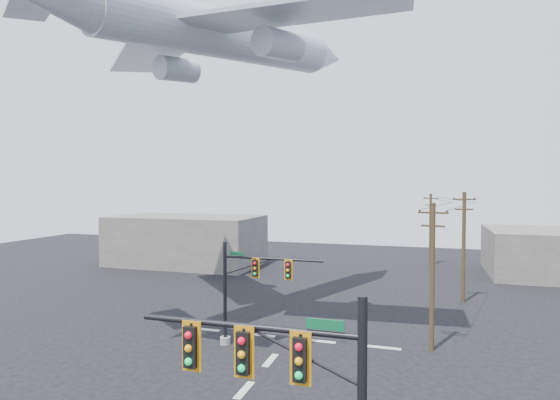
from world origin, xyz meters
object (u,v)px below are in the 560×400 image
(signal_mast_far, at_px, (245,291))
(utility_pole_b, at_px, (464,245))
(airliner, at_px, (226,37))
(utility_pole_a, at_px, (432,274))
(utility_pole_c, at_px, (430,228))

(signal_mast_far, distance_m, utility_pole_b, 20.68)
(airliner, bearing_deg, signal_mast_far, -122.83)
(utility_pole_b, bearing_deg, signal_mast_far, -142.71)
(signal_mast_far, relative_size, utility_pole_b, 0.70)
(utility_pole_a, distance_m, utility_pole_b, 13.09)
(utility_pole_c, xyz_separation_m, airliner, (-14.37, -28.47, 15.90))
(signal_mast_far, relative_size, utility_pole_c, 0.74)
(utility_pole_a, height_order, airliner, airliner)
(utility_pole_b, distance_m, airliner, 25.43)
(utility_pole_c, bearing_deg, signal_mast_far, -88.67)
(utility_pole_b, height_order, airliner, airliner)
(utility_pole_c, bearing_deg, airliner, -96.83)
(airliner, bearing_deg, utility_pole_a, -75.57)
(utility_pole_a, height_order, utility_pole_c, utility_pole_a)
(signal_mast_far, height_order, utility_pole_c, utility_pole_c)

